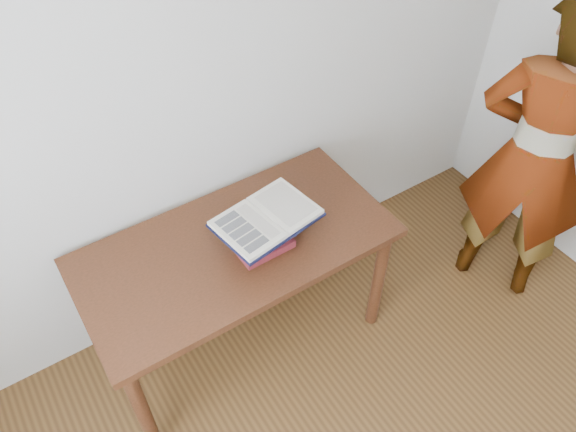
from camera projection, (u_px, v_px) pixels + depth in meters
desk at (237, 259)px, 2.41m from camera, size 1.32×0.66×0.71m
book_stack at (263, 234)px, 2.29m from camera, size 0.26×0.19×0.12m
open_book at (266, 218)px, 2.25m from camera, size 0.44×0.34×0.03m
reader at (535, 159)px, 2.54m from camera, size 0.64×0.71×1.63m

